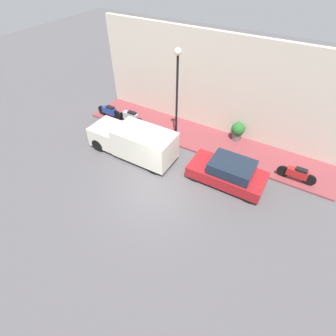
# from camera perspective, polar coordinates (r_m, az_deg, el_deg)

# --- Properties ---
(ground_plane) EXTENTS (60.00, 60.00, 0.00)m
(ground_plane) POSITION_cam_1_polar(r_m,az_deg,el_deg) (13.01, -2.71, -5.56)
(ground_plane) COLOR #514F51
(sidewalk) EXTENTS (2.74, 15.34, 0.10)m
(sidewalk) POSITION_cam_1_polar(r_m,az_deg,el_deg) (16.46, 7.17, 6.39)
(sidewalk) COLOR brown
(sidewalk) RESTS_ON ground_plane
(building_facade) EXTENTS (0.30, 15.34, 5.82)m
(building_facade) POSITION_cam_1_polar(r_m,az_deg,el_deg) (16.26, 10.45, 17.27)
(building_facade) COLOR beige
(building_facade) RESTS_ON ground_plane
(parked_car) EXTENTS (1.80, 3.83, 1.34)m
(parked_car) POSITION_cam_1_polar(r_m,az_deg,el_deg) (13.47, 12.94, -0.91)
(parked_car) COLOR maroon
(parked_car) RESTS_ON ground_plane
(delivery_van) EXTENTS (1.83, 5.08, 1.79)m
(delivery_van) POSITION_cam_1_polar(r_m,az_deg,el_deg) (14.79, -7.55, 5.83)
(delivery_van) COLOR silver
(delivery_van) RESTS_ON ground_plane
(scooter_silver) EXTENTS (0.30, 1.95, 0.85)m
(scooter_silver) POSITION_cam_1_polar(r_m,az_deg,el_deg) (17.65, -8.11, 10.99)
(scooter_silver) COLOR #B7B7BF
(scooter_silver) RESTS_ON sidewalk
(motorcycle_blue) EXTENTS (0.30, 1.93, 0.83)m
(motorcycle_blue) POSITION_cam_1_polar(r_m,az_deg,el_deg) (18.52, -12.63, 12.00)
(motorcycle_blue) COLOR navy
(motorcycle_blue) RESTS_ON sidewalk
(motorcycle_red) EXTENTS (0.30, 1.90, 0.81)m
(motorcycle_red) POSITION_cam_1_polar(r_m,az_deg,el_deg) (14.71, 26.27, -1.12)
(motorcycle_red) COLOR #B21E1E
(motorcycle_red) RESTS_ON sidewalk
(streetlamp) EXTENTS (0.37, 0.37, 5.39)m
(streetlamp) POSITION_cam_1_polar(r_m,az_deg,el_deg) (14.32, 2.01, 17.95)
(streetlamp) COLOR black
(streetlamp) RESTS_ON sidewalk
(potted_plant) EXTENTS (0.80, 0.80, 1.16)m
(potted_plant) POSITION_cam_1_polar(r_m,az_deg,el_deg) (16.32, 14.94, 7.92)
(potted_plant) COLOR slate
(potted_plant) RESTS_ON sidewalk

